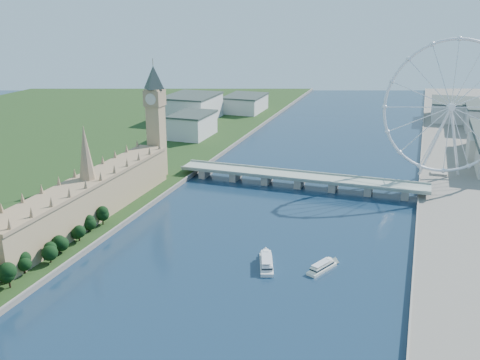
% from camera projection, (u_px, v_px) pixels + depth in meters
% --- Properties ---
extents(tree_row, '(9.01, 201.01, 22.14)m').
position_uv_depth(tree_row, '(6.00, 278.00, 295.55)').
color(tree_row, black).
rests_on(tree_row, ground).
extents(parliament_range, '(24.00, 200.00, 70.00)m').
position_uv_depth(parliament_range, '(90.00, 198.00, 390.85)').
color(parliament_range, tan).
rests_on(parliament_range, ground).
extents(big_ben, '(20.02, 20.02, 110.00)m').
position_uv_depth(big_ben, '(155.00, 107.00, 472.88)').
color(big_ben, tan).
rests_on(big_ben, ground).
extents(westminster_bridge, '(220.00, 22.00, 9.50)m').
position_uv_depth(westminster_bridge, '(300.00, 179.00, 472.21)').
color(westminster_bridge, gray).
rests_on(westminster_bridge, ground).
extents(london_eye, '(113.60, 39.12, 124.30)m').
position_uv_depth(london_eye, '(451.00, 108.00, 465.90)').
color(london_eye, silver).
rests_on(london_eye, ground).
extents(city_skyline, '(505.00, 280.00, 32.00)m').
position_uv_depth(city_skyline, '(374.00, 115.00, 690.75)').
color(city_skyline, beige).
rests_on(city_skyline, ground).
extents(tour_boat_near, '(17.42, 32.39, 6.96)m').
position_uv_depth(tour_boat_near, '(266.00, 266.00, 328.55)').
color(tour_boat_near, silver).
rests_on(tour_boat_near, ground).
extents(tour_boat_far, '(17.08, 26.41, 5.72)m').
position_uv_depth(tour_boat_far, '(322.00, 270.00, 323.90)').
color(tour_boat_far, silver).
rests_on(tour_boat_far, ground).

